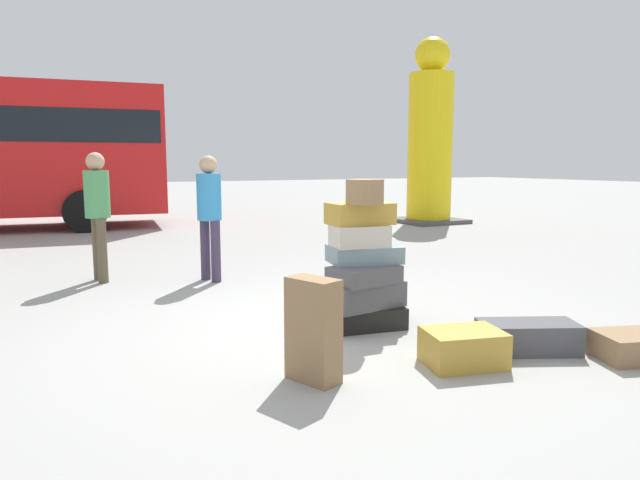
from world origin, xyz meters
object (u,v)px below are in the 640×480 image
Objects in this scene: suitcase_brown_right_side at (313,330)px; yellow_dummy_statue at (430,142)px; person_tourist_with_camera at (97,205)px; suitcase_tower at (362,267)px; suitcase_tan_white_trunk at (463,348)px; suitcase_charcoal_upright_blue at (528,337)px; person_bearded_onlooker at (209,207)px.

yellow_dummy_statue reaches higher than suitcase_brown_right_side.
person_tourist_with_camera is at bearing -154.53° from yellow_dummy_statue.
suitcase_tower is 1.87× the size of suitcase_brown_right_side.
suitcase_tan_white_trunk is (1.11, -0.23, -0.22)m from suitcase_brown_right_side.
suitcase_tan_white_trunk is 10.29m from yellow_dummy_statue.
person_tourist_with_camera is 8.93m from yellow_dummy_statue.
suitcase_brown_right_side is 1.79m from suitcase_charcoal_upright_blue.
suitcase_brown_right_side is at bearing -24.65° from person_bearded_onlooker.
suitcase_tower is 0.30× the size of yellow_dummy_statue.
suitcase_brown_right_side is at bearing -131.74° from yellow_dummy_statue.
person_tourist_with_camera is (-2.68, 4.35, 0.83)m from suitcase_charcoal_upright_blue.
suitcase_tower is 1.28m from suitcase_tan_white_trunk.
person_bearded_onlooker is (0.31, 3.54, 0.57)m from suitcase_brown_right_side.
person_bearded_onlooker is (-1.45, 3.76, 0.81)m from suitcase_charcoal_upright_blue.
suitcase_tower is 2.67m from person_bearded_onlooker.
suitcase_tan_white_trunk is 0.73× the size of suitcase_charcoal_upright_blue.
person_tourist_with_camera reaches higher than suitcase_brown_right_side.
suitcase_brown_right_side is at bearing 4.56° from person_tourist_with_camera.
suitcase_brown_right_side is at bearing -162.71° from suitcase_charcoal_upright_blue.
person_tourist_with_camera is (-1.89, 3.15, 0.41)m from suitcase_tower.
yellow_dummy_statue reaches higher than person_bearded_onlooker.
suitcase_brown_right_side is 10.77m from yellow_dummy_statue.
person_bearded_onlooker is at bearing 63.86° from suitcase_brown_right_side.
yellow_dummy_statue is at bearing 81.51° from suitcase_charcoal_upright_blue.
person_tourist_with_camera is (-2.03, 4.36, 0.82)m from suitcase_tan_white_trunk.
person_bearded_onlooker is 0.98× the size of person_tourist_with_camera.
suitcase_charcoal_upright_blue is 9.93m from yellow_dummy_statue.
suitcase_tan_white_trunk is 4.87m from person_tourist_with_camera.
person_bearded_onlooker is 8.15m from yellow_dummy_statue.
suitcase_tower is at bearing 147.90° from suitcase_charcoal_upright_blue.
suitcase_tan_white_trunk is 0.65m from suitcase_charcoal_upright_blue.
person_bearded_onlooker is at bearing 56.31° from person_tourist_with_camera.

